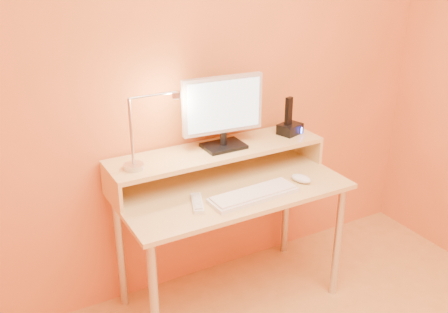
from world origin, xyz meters
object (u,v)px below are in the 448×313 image
monitor_panel (223,105)px  keyboard (254,195)px  phone_dock (290,129)px  remote_control (197,203)px  mouse (301,178)px  lamp_base (134,166)px

monitor_panel → keyboard: size_ratio=0.95×
monitor_panel → keyboard: bearing=-85.0°
phone_dock → remote_control: phone_dock is taller
monitor_panel → phone_dock: 0.48m
keyboard → remote_control: keyboard is taller
monitor_panel → mouse: 0.57m
lamp_base → remote_control: (0.24, -0.21, -0.16)m
mouse → remote_control: bearing=156.5°
lamp_base → mouse: size_ratio=0.85×
lamp_base → mouse: lamp_base is taller
keyboard → remote_control: size_ratio=2.47×
monitor_panel → phone_dock: size_ratio=3.41×
monitor_panel → keyboard: monitor_panel is taller
lamp_base → mouse: (0.83, -0.25, -0.15)m
lamp_base → keyboard: 0.61m
phone_dock → keyboard: 0.56m
monitor_panel → lamp_base: size_ratio=4.43×
lamp_base → keyboard: lamp_base is taller
monitor_panel → mouse: size_ratio=3.76×
lamp_base → phone_dock: size_ratio=0.77×
mouse → keyboard: bearing=165.2°
phone_dock → remote_control: 0.78m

